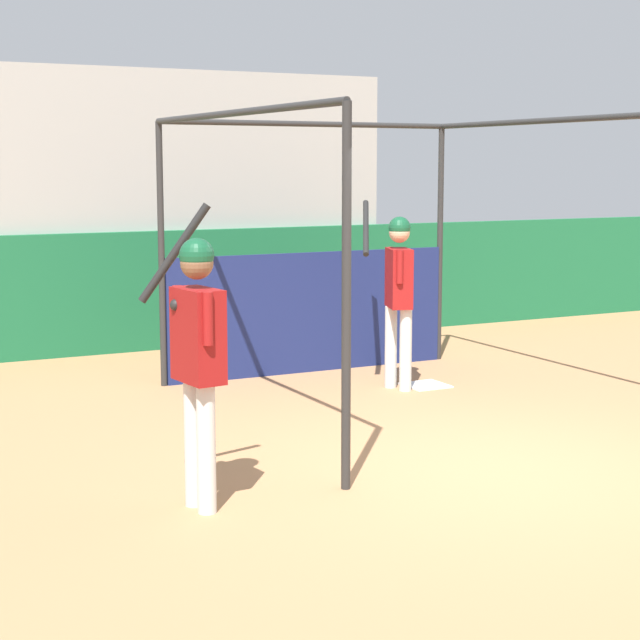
# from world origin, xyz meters

# --- Properties ---
(ground_plane) EXTENTS (60.00, 60.00, 0.00)m
(ground_plane) POSITION_xyz_m (0.00, 0.00, 0.00)
(ground_plane) COLOR #A8754C
(outfield_wall) EXTENTS (24.00, 0.12, 1.54)m
(outfield_wall) POSITION_xyz_m (0.00, 6.44, 0.77)
(outfield_wall) COLOR #196038
(outfield_wall) RESTS_ON ground
(bleacher_section) EXTENTS (5.40, 4.00, 3.62)m
(bleacher_section) POSITION_xyz_m (-0.00, 8.50, 1.80)
(bleacher_section) COLOR #9E9E99
(bleacher_section) RESTS_ON ground
(batting_cage) EXTENTS (3.61, 4.24, 2.86)m
(batting_cage) POSITION_xyz_m (0.51, 3.45, 1.26)
(batting_cage) COLOR #282828
(batting_cage) RESTS_ON ground
(home_plate) EXTENTS (0.44, 0.44, 0.02)m
(home_plate) POSITION_xyz_m (1.26, 2.91, 0.01)
(home_plate) COLOR white
(home_plate) RESTS_ON ground
(player_batter) EXTENTS (0.60, 0.94, 2.00)m
(player_batter) POSITION_xyz_m (0.91, 2.92, 1.12)
(player_batter) COLOR silver
(player_batter) RESTS_ON ground
(player_waiting) EXTENTS (0.51, 0.72, 2.12)m
(player_waiting) POSITION_xyz_m (-2.39, 0.09, 1.16)
(player_waiting) COLOR silver
(player_waiting) RESTS_ON ground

